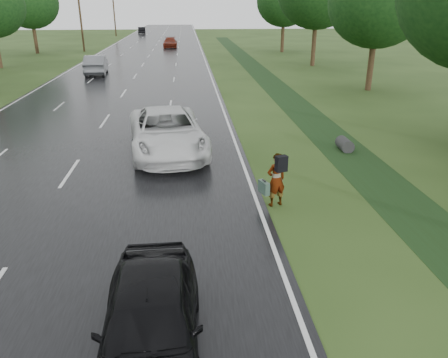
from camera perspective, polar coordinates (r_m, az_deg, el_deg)
road at (r=53.58m, az=-10.07°, el=15.14°), size 14.00×180.00×0.04m
edge_stripe_east at (r=53.42m, az=-2.58°, el=15.45°), size 0.12×180.00×0.01m
edge_stripe_west at (r=54.57m, az=-17.38°, el=14.65°), size 0.12×180.00×0.01m
center_line at (r=53.58m, az=-10.07°, el=15.17°), size 0.12×180.00×0.01m
drainage_ditch at (r=28.28m, az=9.56°, el=9.32°), size 2.20×120.00×0.56m
utility_pole_far at (r=64.53m, az=-18.33°, el=20.15°), size 1.60×0.26×10.00m
utility_pole_distant at (r=94.06m, az=-14.21°, el=20.80°), size 1.60×0.26×10.00m
tree_east_c at (r=34.81m, az=19.52°, el=20.90°), size 7.00×7.00×9.29m
tree_east_f at (r=61.41m, az=7.88°, el=22.03°), size 7.20×7.20×9.62m
tree_west_f at (r=64.04m, az=-24.03°, el=20.26°), size 7.00×7.00×9.29m
pedestrian at (r=13.88m, az=6.77°, el=-0.02°), size 0.92×0.71×1.77m
white_pickup at (r=19.00m, az=-7.45°, el=6.14°), size 3.84×6.91×1.83m
dark_sedan at (r=8.27m, az=-9.59°, el=-17.88°), size 1.90×4.57×1.55m
silver_sedan at (r=42.84m, az=-16.37°, el=14.15°), size 2.25×5.29×1.70m
far_car_red at (r=67.75m, az=-7.05°, el=17.27°), size 2.00×4.82×1.39m
far_car_dark at (r=99.67m, az=-10.70°, el=18.53°), size 1.92×4.44×1.42m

